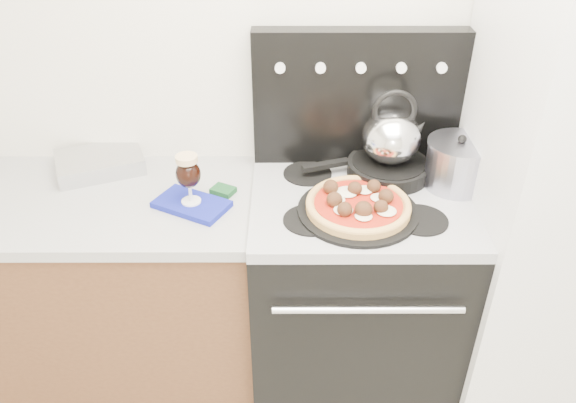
{
  "coord_description": "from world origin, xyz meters",
  "views": [
    {
      "loc": [
        -0.18,
        -0.47,
        1.98
      ],
      "look_at": [
        -0.17,
        1.05,
        0.98
      ],
      "focal_mm": 35.0,
      "sensor_mm": 36.0,
      "label": 1
    }
  ],
  "objects_px": {
    "fridge": "(566,192)",
    "pizza": "(358,203)",
    "base_cabinet": "(75,296)",
    "oven_mitt": "(192,204)",
    "tea_kettle": "(392,133)",
    "stock_pot": "(457,165)",
    "beer_glass": "(189,179)",
    "skillet": "(388,168)",
    "stove_body": "(352,298)",
    "pizza_pan": "(358,211)"
  },
  "relations": [
    {
      "from": "fridge",
      "to": "pizza",
      "type": "bearing_deg",
      "value": -173.88
    },
    {
      "from": "base_cabinet",
      "to": "oven_mitt",
      "type": "relative_size",
      "value": 5.83
    },
    {
      "from": "pizza",
      "to": "tea_kettle",
      "type": "height_order",
      "value": "tea_kettle"
    },
    {
      "from": "fridge",
      "to": "stock_pot",
      "type": "xyz_separation_m",
      "value": [
        -0.36,
        0.1,
        0.05
      ]
    },
    {
      "from": "fridge",
      "to": "beer_glass",
      "type": "relative_size",
      "value": 10.4
    },
    {
      "from": "tea_kettle",
      "to": "pizza",
      "type": "bearing_deg",
      "value": -112.14
    },
    {
      "from": "skillet",
      "to": "pizza",
      "type": "bearing_deg",
      "value": -118.89
    },
    {
      "from": "stove_body",
      "to": "stock_pot",
      "type": "distance_m",
      "value": 0.66
    },
    {
      "from": "stock_pot",
      "to": "stove_body",
      "type": "bearing_deg",
      "value": -167.89
    },
    {
      "from": "stove_body",
      "to": "pizza_pan",
      "type": "distance_m",
      "value": 0.5
    },
    {
      "from": "oven_mitt",
      "to": "beer_glass",
      "type": "distance_m",
      "value": 0.1
    },
    {
      "from": "oven_mitt",
      "to": "pizza_pan",
      "type": "distance_m",
      "value": 0.57
    },
    {
      "from": "pizza",
      "to": "skillet",
      "type": "bearing_deg",
      "value": 61.11
    },
    {
      "from": "pizza",
      "to": "stock_pot",
      "type": "xyz_separation_m",
      "value": [
        0.36,
        0.18,
        0.04
      ]
    },
    {
      "from": "skillet",
      "to": "stock_pot",
      "type": "relative_size",
      "value": 1.36
    },
    {
      "from": "beer_glass",
      "to": "skillet",
      "type": "xyz_separation_m",
      "value": [
        0.7,
        0.18,
        -0.07
      ]
    },
    {
      "from": "stove_body",
      "to": "fridge",
      "type": "bearing_deg",
      "value": -2.05
    },
    {
      "from": "stove_body",
      "to": "fridge",
      "type": "height_order",
      "value": "fridge"
    },
    {
      "from": "pizza_pan",
      "to": "fridge",
      "type": "bearing_deg",
      "value": 6.12
    },
    {
      "from": "pizza_pan",
      "to": "pizza",
      "type": "bearing_deg",
      "value": 180.0
    },
    {
      "from": "pizza",
      "to": "tea_kettle",
      "type": "relative_size",
      "value": 1.48
    },
    {
      "from": "pizza_pan",
      "to": "skillet",
      "type": "bearing_deg",
      "value": 61.11
    },
    {
      "from": "stove_body",
      "to": "base_cabinet",
      "type": "bearing_deg",
      "value": 178.7
    },
    {
      "from": "beer_glass",
      "to": "tea_kettle",
      "type": "relative_size",
      "value": 0.78
    },
    {
      "from": "beer_glass",
      "to": "tea_kettle",
      "type": "distance_m",
      "value": 0.73
    },
    {
      "from": "stove_body",
      "to": "oven_mitt",
      "type": "bearing_deg",
      "value": -176.25
    },
    {
      "from": "oven_mitt",
      "to": "fridge",
      "type": "bearing_deg",
      "value": 0.59
    },
    {
      "from": "beer_glass",
      "to": "pizza_pan",
      "type": "xyz_separation_m",
      "value": [
        0.56,
        -0.06,
        -0.09
      ]
    },
    {
      "from": "pizza",
      "to": "tea_kettle",
      "type": "xyz_separation_m",
      "value": [
        0.14,
        0.25,
        0.13
      ]
    },
    {
      "from": "tea_kettle",
      "to": "stock_pot",
      "type": "bearing_deg",
      "value": -10.66
    },
    {
      "from": "base_cabinet",
      "to": "stock_pot",
      "type": "distance_m",
      "value": 1.56
    },
    {
      "from": "stove_body",
      "to": "tea_kettle",
      "type": "bearing_deg",
      "value": 51.39
    },
    {
      "from": "fridge",
      "to": "pizza_pan",
      "type": "distance_m",
      "value": 0.73
    },
    {
      "from": "pizza",
      "to": "skillet",
      "type": "distance_m",
      "value": 0.28
    },
    {
      "from": "pizza_pan",
      "to": "skillet",
      "type": "relative_size",
      "value": 1.34
    },
    {
      "from": "base_cabinet",
      "to": "pizza_pan",
      "type": "relative_size",
      "value": 3.6
    },
    {
      "from": "base_cabinet",
      "to": "oven_mitt",
      "type": "bearing_deg",
      "value": -6.94
    },
    {
      "from": "tea_kettle",
      "to": "pizza_pan",
      "type": "bearing_deg",
      "value": -112.14
    },
    {
      "from": "beer_glass",
      "to": "tea_kettle",
      "type": "bearing_deg",
      "value": 14.69
    },
    {
      "from": "skillet",
      "to": "pizza_pan",
      "type": "bearing_deg",
      "value": -118.89
    },
    {
      "from": "beer_glass",
      "to": "pizza_pan",
      "type": "height_order",
      "value": "beer_glass"
    },
    {
      "from": "tea_kettle",
      "to": "oven_mitt",
      "type": "bearing_deg",
      "value": -158.56
    },
    {
      "from": "base_cabinet",
      "to": "pizza_pan",
      "type": "distance_m",
      "value": 1.2
    },
    {
      "from": "skillet",
      "to": "stock_pot",
      "type": "height_order",
      "value": "stock_pot"
    },
    {
      "from": "beer_glass",
      "to": "pizza_pan",
      "type": "bearing_deg",
      "value": -6.47
    },
    {
      "from": "fridge",
      "to": "pizza",
      "type": "relative_size",
      "value": 5.48
    },
    {
      "from": "base_cabinet",
      "to": "fridge",
      "type": "bearing_deg",
      "value": -1.59
    },
    {
      "from": "pizza_pan",
      "to": "stove_body",
      "type": "bearing_deg",
      "value": 78.64
    },
    {
      "from": "stove_body",
      "to": "skillet",
      "type": "xyz_separation_m",
      "value": [
        0.12,
        0.15,
        0.51
      ]
    },
    {
      "from": "beer_glass",
      "to": "tea_kettle",
      "type": "height_order",
      "value": "tea_kettle"
    }
  ]
}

